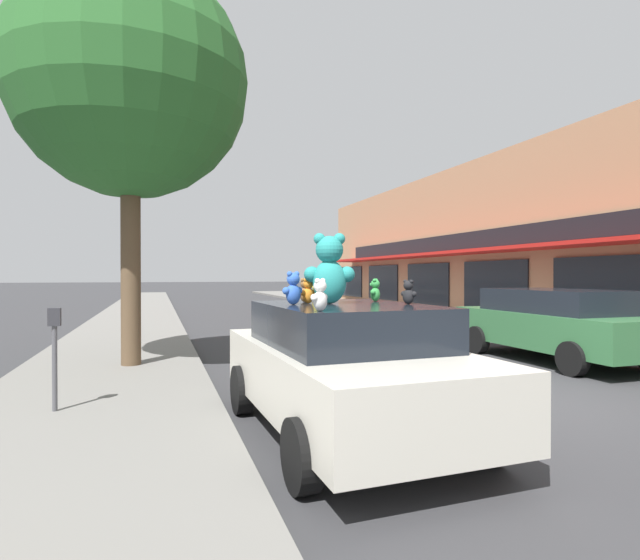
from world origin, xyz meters
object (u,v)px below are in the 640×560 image
object	(u,v)px
teddy_bear_giant	(329,270)
teddy_bear_black	(408,292)
teddy_bear_yellow	(316,292)
parked_car_far_center	(556,322)
teddy_bear_green	(375,290)
street_tree	(130,82)
teddy_bear_brown	(305,291)
parking_meter	(55,345)
teddy_bear_white	(320,295)
teddy_bear_blue	(293,289)
plush_art_car	(346,366)
teddy_bear_orange	(308,291)

from	to	relation	value
teddy_bear_giant	teddy_bear_black	distance (m)	0.94
teddy_bear_giant	teddy_bear_yellow	xyz separation A→B (m)	(0.03, 0.63, -0.28)
teddy_bear_yellow	parked_car_far_center	size ratio (longest dim) A/B	0.05
teddy_bear_giant	teddy_bear_green	bearing A→B (deg)	-138.90
street_tree	teddy_bear_black	bearing A→B (deg)	-56.60
teddy_bear_brown	parking_meter	xyz separation A→B (m)	(-2.93, 0.97, -0.67)
teddy_bear_yellow	teddy_bear_green	distance (m)	0.76
teddy_bear_giant	teddy_bear_brown	distance (m)	0.51
teddy_bear_brown	teddy_bear_white	bearing A→B (deg)	53.54
teddy_bear_blue	teddy_bear_yellow	distance (m)	0.81
teddy_bear_blue	teddy_bear_black	xyz separation A→B (m)	(1.27, -0.34, -0.05)
plush_art_car	teddy_bear_green	xyz separation A→B (m)	(0.57, 0.45, 0.84)
teddy_bear_yellow	parked_car_far_center	distance (m)	6.65
teddy_bear_white	teddy_bear_orange	distance (m)	1.27
teddy_bear_blue	parking_meter	size ratio (longest dim) A/B	0.30
plush_art_car	teddy_bear_yellow	xyz separation A→B (m)	(-0.11, 0.78, 0.81)
teddy_bear_white	street_tree	bearing A→B (deg)	-107.13
teddy_bear_blue	teddy_bear_green	xyz separation A→B (m)	(1.16, 0.33, -0.04)
plush_art_car	teddy_bear_blue	world-z (taller)	teddy_bear_blue
teddy_bear_brown	teddy_bear_white	world-z (taller)	teddy_bear_white
teddy_bear_orange	parking_meter	distance (m)	3.21
teddy_bear_white	street_tree	size ratio (longest dim) A/B	0.04
teddy_bear_blue	teddy_bear_green	size ratio (longest dim) A/B	1.30
teddy_bear_yellow	street_tree	bearing A→B (deg)	-30.15
teddy_bear_green	parked_car_far_center	world-z (taller)	teddy_bear_green
teddy_bear_blue	teddy_bear_yellow	xyz separation A→B (m)	(0.47, 0.65, -0.07)
teddy_bear_giant	teddy_bear_brown	xyz separation A→B (m)	(-0.18, 0.40, -0.25)
parked_car_far_center	teddy_bear_giant	bearing A→B (deg)	-153.70
street_tree	parking_meter	distance (m)	5.48
teddy_bear_black	parking_meter	distance (m)	4.35
teddy_bear_blue	teddy_bear_green	bearing A→B (deg)	169.89
teddy_bear_orange	teddy_bear_green	xyz separation A→B (m)	(0.93, 0.15, -0.01)
teddy_bear_black	parking_meter	size ratio (longest dim) A/B	0.22
teddy_bear_blue	teddy_bear_black	size ratio (longest dim) A/B	1.33
parking_meter	parked_car_far_center	bearing A→B (deg)	10.26
teddy_bear_white	parked_car_far_center	size ratio (longest dim) A/B	0.07
plush_art_car	street_tree	size ratio (longest dim) A/B	0.56
teddy_bear_giant	teddy_bear_green	xyz separation A→B (m)	(0.72, 0.30, -0.26)
teddy_bear_blue	teddy_bear_white	xyz separation A→B (m)	(-0.03, -1.06, -0.03)
teddy_bear_yellow	teddy_bear_green	size ratio (longest dim) A/B	0.80
plush_art_car	teddy_bear_orange	world-z (taller)	teddy_bear_orange
teddy_bear_white	teddy_bear_yellow	xyz separation A→B (m)	(0.50, 1.72, -0.04)
plush_art_car	street_tree	xyz separation A→B (m)	(-2.51, 4.62, 4.63)
teddy_bear_brown	teddy_bear_blue	distance (m)	0.51
teddy_bear_white	street_tree	world-z (taller)	street_tree
teddy_bear_blue	teddy_bear_black	distance (m)	1.32
teddy_bear_black	parked_car_far_center	distance (m)	6.40
teddy_bear_green	teddy_bear_blue	bearing A→B (deg)	-34.55
teddy_bear_yellow	teddy_bear_giant	bearing A→B (deg)	115.12
teddy_bear_orange	street_tree	distance (m)	6.14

